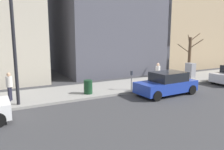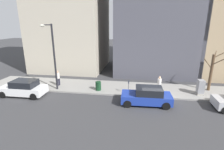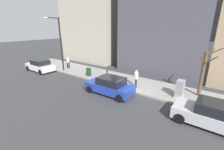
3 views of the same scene
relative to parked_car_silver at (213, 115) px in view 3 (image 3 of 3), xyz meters
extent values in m
plane|color=#38383A|center=(1.27, 6.64, -0.74)|extent=(120.00, 120.00, 0.00)
cube|color=gray|center=(3.27, 6.64, -0.66)|extent=(4.00, 36.00, 0.15)
cube|color=#B7B7BC|center=(0.00, 0.05, -0.17)|extent=(1.82, 4.21, 0.70)
cube|color=black|center=(0.00, -0.15, 0.48)|extent=(1.61, 2.21, 0.60)
cylinder|color=black|center=(-0.84, 1.61, -0.42)|extent=(0.22, 0.64, 0.64)
cylinder|color=black|center=(0.86, 1.60, -0.42)|extent=(0.22, 0.64, 0.64)
cube|color=#1E389E|center=(-0.01, 7.58, -0.17)|extent=(1.95, 4.26, 0.70)
cube|color=black|center=(-0.01, 7.38, 0.48)|extent=(1.68, 2.25, 0.60)
cylinder|color=black|center=(-0.92, 9.10, -0.42)|extent=(0.24, 0.65, 0.64)
cylinder|color=black|center=(0.78, 9.16, -0.42)|extent=(0.24, 0.65, 0.64)
cylinder|color=black|center=(-0.81, 6.00, -0.42)|extent=(0.24, 0.65, 0.64)
cylinder|color=black|center=(0.89, 6.06, -0.42)|extent=(0.24, 0.65, 0.64)
cube|color=white|center=(0.09, 19.16, -0.17)|extent=(1.84, 4.22, 0.70)
cube|color=black|center=(0.09, 18.96, 0.48)|extent=(1.62, 2.22, 0.60)
cylinder|color=black|center=(-0.77, 20.70, -0.42)|extent=(0.23, 0.64, 0.64)
cylinder|color=black|center=(0.93, 20.72, -0.42)|extent=(0.23, 0.64, 0.64)
cylinder|color=black|center=(-0.74, 17.60, -0.42)|extent=(0.23, 0.64, 0.64)
cylinder|color=black|center=(0.96, 17.62, -0.42)|extent=(0.23, 0.64, 0.64)
cylinder|color=slate|center=(1.72, 9.19, -0.06)|extent=(0.07, 0.07, 1.05)
cube|color=#2D333D|center=(1.72, 9.19, 0.61)|extent=(0.14, 0.10, 0.30)
cube|color=#A8A399|center=(2.57, 2.45, -0.50)|extent=(0.83, 0.61, 0.18)
cube|color=#939399|center=(2.57, 2.45, 0.22)|extent=(0.75, 0.55, 1.25)
cylinder|color=black|center=(1.82, 16.55, 2.66)|extent=(0.18, 0.18, 6.50)
cylinder|color=black|center=(1.02, 16.55, 5.81)|extent=(1.60, 0.10, 0.10)
ellipsoid|color=beige|center=(0.22, 16.55, 5.76)|extent=(0.56, 0.32, 0.20)
cylinder|color=brown|center=(3.87, 1.21, 1.25)|extent=(0.28, 0.28, 3.67)
cylinder|color=brown|center=(3.45, 0.84, 2.50)|extent=(0.82, 0.88, 0.88)
cylinder|color=brown|center=(4.22, 1.01, 2.73)|extent=(0.76, 0.51, 1.22)
cylinder|color=brown|center=(4.46, 1.41, 2.02)|extent=(1.21, 0.54, 0.88)
cylinder|color=brown|center=(3.74, 0.73, 3.11)|extent=(0.28, 1.03, 0.74)
cylinder|color=#14381E|center=(2.17, 12.28, -0.14)|extent=(0.56, 0.56, 0.90)
cylinder|color=#1E1E2D|center=(2.49, 6.34, -0.18)|extent=(0.16, 0.16, 0.82)
cylinder|color=#1E1E2D|center=(2.28, 6.21, -0.18)|extent=(0.16, 0.16, 0.82)
cylinder|color=silver|center=(2.39, 6.27, 0.54)|extent=(0.36, 0.36, 0.62)
sphere|color=tan|center=(2.39, 6.27, 0.96)|extent=(0.22, 0.22, 0.22)
cylinder|color=#1E1E2D|center=(2.96, 16.84, -0.18)|extent=(0.16, 0.16, 0.82)
cylinder|color=#1E1E2D|center=(2.73, 16.92, -0.18)|extent=(0.16, 0.16, 0.82)
cylinder|color=silver|center=(2.84, 16.88, 0.54)|extent=(0.36, 0.36, 0.62)
sphere|color=tan|center=(2.84, 16.88, 0.96)|extent=(0.22, 0.22, 0.22)
cube|color=#4C4C56|center=(12.02, 6.23, 8.02)|extent=(10.49, 10.49, 17.51)
camera|label=1|loc=(-10.80, 17.53, 3.04)|focal=35.00mm
camera|label=2|loc=(-14.02, 8.35, 5.97)|focal=28.00mm
camera|label=3|loc=(-9.54, 0.24, 4.89)|focal=24.00mm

